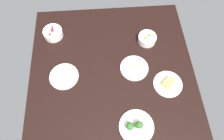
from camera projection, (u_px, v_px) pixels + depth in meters
The scene contains 7 objects.
dining_table at pixel (112, 73), 145.12cm from camera, with size 112.79×115.52×4.00cm, color black.
plate_cheese at pixel (168, 84), 137.83cm from camera, with size 19.14×19.14×4.96cm.
plate_sandwich at pixel (64, 76), 140.49cm from camera, with size 19.64×19.64×4.25cm.
plate_eggs at pixel (134, 68), 143.22cm from camera, with size 19.33×19.33×4.87cm.
bowl_berries at pixel (53, 33), 154.41cm from camera, with size 14.17×14.17×7.63cm.
bowl_peas at pixel (147, 39), 152.26cm from camera, with size 13.30×13.30×6.81cm.
plate_broccoli at pixel (136, 126), 124.22cm from camera, with size 21.11×21.11×8.32cm.
Camera 1 is at (-4.68, -64.67, 131.84)cm, focal length 33.43 mm.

